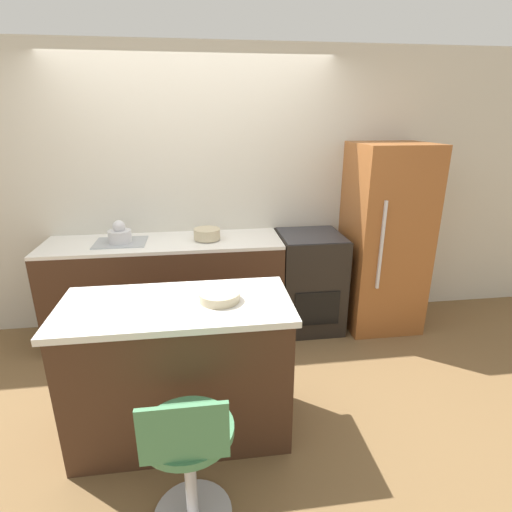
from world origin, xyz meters
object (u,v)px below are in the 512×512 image
refrigerator (384,239)px  stool_chair (189,458)px  mixing_bowl (207,234)px  kettle (120,234)px  oven_range (309,281)px

refrigerator → stool_chair: 2.69m
stool_chair → mixing_bowl: 2.02m
stool_chair → kettle: (-0.60, 1.94, 0.59)m
stool_chair → oven_range: bearing=60.1°
refrigerator → kettle: refrigerator is taller
oven_range → mixing_bowl: mixing_bowl is taller
oven_range → kettle: (-1.72, -0.01, 0.55)m
refrigerator → stool_chair: size_ratio=2.03×
oven_range → refrigerator: (0.71, -0.03, 0.41)m
stool_chair → kettle: bearing=107.3°
stool_chair → kettle: size_ratio=4.39×
stool_chair → kettle: kettle is taller
kettle → refrigerator: bearing=-0.4°
oven_range → stool_chair: (-1.12, -1.95, -0.05)m
mixing_bowl → refrigerator: bearing=-0.6°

